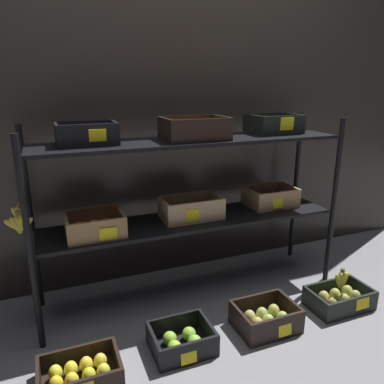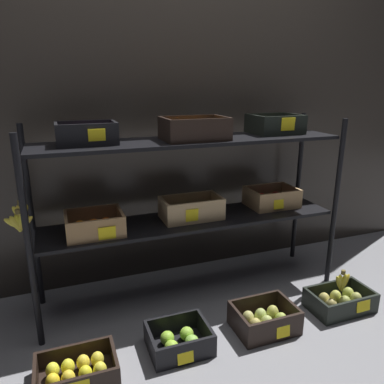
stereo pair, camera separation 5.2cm
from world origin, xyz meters
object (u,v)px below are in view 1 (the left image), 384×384
object	(u,v)px
crate_ground_lemon	(80,373)
crate_ground_right_pear	(339,299)
crate_ground_apple_green	(182,341)
crate_ground_pear	(266,319)
banana_bunch_loose	(341,280)
display_rack	(191,181)

from	to	relation	value
crate_ground_lemon	crate_ground_right_pear	bearing A→B (deg)	1.00
crate_ground_apple_green	crate_ground_lemon	bearing A→B (deg)	-176.32
crate_ground_apple_green	crate_ground_pear	bearing A→B (deg)	-1.51
crate_ground_pear	banana_bunch_loose	world-z (taller)	banana_bunch_loose
crate_ground_pear	crate_ground_right_pear	distance (m)	0.52
crate_ground_right_pear	crate_ground_pear	bearing A→B (deg)	-179.24
crate_ground_lemon	crate_ground_pear	distance (m)	0.99
crate_ground_lemon	crate_ground_pear	bearing A→B (deg)	1.13
banana_bunch_loose	display_rack	bearing A→B (deg)	146.85
crate_ground_pear	banana_bunch_loose	distance (m)	0.53
crate_ground_lemon	crate_ground_apple_green	size ratio (longest dim) A/B	1.17
banana_bunch_loose	crate_ground_lemon	bearing A→B (deg)	-179.09
crate_ground_right_pear	banana_bunch_loose	xyz separation A→B (m)	(-0.00, -0.00, 0.13)
display_rack	crate_ground_pear	size ratio (longest dim) A/B	5.85
display_rack	crate_ground_right_pear	world-z (taller)	display_rack
crate_ground_lemon	banana_bunch_loose	xyz separation A→B (m)	(1.50, 0.02, 0.13)
display_rack	crate_ground_lemon	distance (m)	1.14
crate_ground_apple_green	banana_bunch_loose	bearing A→B (deg)	-0.48
display_rack	crate_ground_pear	xyz separation A→B (m)	(0.24, -0.50, -0.68)
crate_ground_apple_green	display_rack	bearing A→B (deg)	63.29
crate_ground_lemon	crate_ground_apple_green	distance (m)	0.50
banana_bunch_loose	crate_ground_pear	bearing A→B (deg)	-179.51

